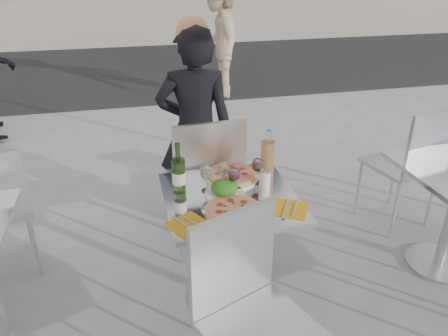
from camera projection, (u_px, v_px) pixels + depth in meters
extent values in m
plane|color=slate|center=(229.00, 300.00, 2.73)|extent=(80.00, 80.00, 0.00)
cube|color=black|center=(148.00, 66.00, 8.41)|extent=(24.00, 5.00, 0.00)
cylinder|color=#B7BABF|center=(229.00, 298.00, 2.73)|extent=(0.44, 0.44, 0.02)
cylinder|color=#B7BABF|center=(230.00, 252.00, 2.57)|extent=(0.07, 0.07, 0.72)
cube|color=silver|center=(230.00, 198.00, 2.41)|extent=(0.72, 0.72, 0.03)
cylinder|color=#B7BABF|center=(438.00, 263.00, 3.04)|extent=(0.44, 0.44, 0.02)
cylinder|color=silver|center=(221.00, 196.00, 3.40)|extent=(0.03, 0.03, 0.50)
cylinder|color=silver|center=(170.00, 204.00, 3.29)|extent=(0.03, 0.03, 0.50)
cylinder|color=silver|center=(238.00, 223.00, 3.05)|extent=(0.03, 0.03, 0.50)
cylinder|color=silver|center=(181.00, 233.00, 2.95)|extent=(0.03, 0.03, 0.50)
cube|color=silver|center=(202.00, 181.00, 3.06)|extent=(0.50, 0.50, 0.03)
cube|color=silver|center=(210.00, 161.00, 2.74)|extent=(0.47, 0.06, 0.50)
cylinder|color=silver|center=(266.00, 328.00, 2.22)|extent=(0.03, 0.03, 0.48)
cube|color=silver|center=(264.00, 333.00, 1.87)|extent=(0.58, 0.58, 0.03)
cube|color=silver|center=(233.00, 259.00, 1.92)|extent=(0.42, 0.19, 0.48)
cylinder|color=silver|center=(27.00, 220.00, 3.14)|extent=(0.02, 0.02, 0.45)
cylinder|color=silver|center=(35.00, 246.00, 2.86)|extent=(0.02, 0.02, 0.45)
cylinder|color=silver|center=(393.00, 178.00, 3.69)|extent=(0.03, 0.03, 0.48)
cylinder|color=silver|center=(358.00, 188.00, 3.53)|extent=(0.03, 0.03, 0.48)
cylinder|color=silver|center=(431.00, 199.00, 3.38)|extent=(0.03, 0.03, 0.48)
cylinder|color=silver|center=(394.00, 211.00, 3.22)|extent=(0.03, 0.03, 0.48)
cube|color=silver|center=(400.00, 165.00, 3.34)|extent=(0.54, 0.54, 0.03)
cube|color=silver|center=(431.00, 144.00, 3.05)|extent=(0.44, 0.13, 0.48)
imported|color=black|center=(195.00, 131.00, 3.22)|extent=(0.61, 0.45, 1.54)
imported|color=tan|center=(219.00, 40.00, 6.23)|extent=(0.65, 1.10, 1.68)
cylinder|color=#DAA355|center=(234.00, 210.00, 2.25)|extent=(0.30, 0.30, 0.02)
cylinder|color=tan|center=(234.00, 209.00, 2.25)|extent=(0.27, 0.27, 0.00)
cylinder|color=white|center=(231.00, 176.00, 2.60)|extent=(0.33, 0.33, 0.01)
cylinder|color=#DAA355|center=(231.00, 174.00, 2.59)|extent=(0.29, 0.29, 0.02)
cylinder|color=tan|center=(231.00, 173.00, 2.59)|extent=(0.26, 0.26, 0.00)
cylinder|color=white|center=(224.00, 194.00, 2.42)|extent=(0.22, 0.22, 0.01)
ellipsoid|color=#206F1B|center=(224.00, 187.00, 2.40)|extent=(0.15, 0.15, 0.08)
sphere|color=#B21914|center=(230.00, 183.00, 2.42)|extent=(0.03, 0.03, 0.03)
cylinder|color=#365A21|center=(179.00, 176.00, 2.40)|extent=(0.07, 0.07, 0.20)
cone|color=#365A21|center=(178.00, 160.00, 2.36)|extent=(0.07, 0.07, 0.03)
cylinder|color=#365A21|center=(178.00, 152.00, 2.34)|extent=(0.03, 0.03, 0.10)
cylinder|color=silver|center=(179.00, 178.00, 2.40)|extent=(0.07, 0.08, 0.07)
cylinder|color=tan|center=(267.00, 159.00, 2.57)|extent=(0.08, 0.08, 0.22)
cylinder|color=white|center=(269.00, 137.00, 2.51)|extent=(0.03, 0.03, 0.08)
cylinder|color=white|center=(265.00, 179.00, 2.49)|extent=(0.06, 0.06, 0.09)
cylinder|color=silver|center=(265.00, 170.00, 2.47)|extent=(0.06, 0.06, 0.02)
cylinder|color=white|center=(207.00, 190.00, 2.45)|extent=(0.06, 0.06, 0.00)
cylinder|color=white|center=(206.00, 184.00, 2.44)|extent=(0.01, 0.01, 0.09)
ellipsoid|color=white|center=(206.00, 173.00, 2.40)|extent=(0.07, 0.07, 0.08)
ellipsoid|color=#C8C98D|center=(206.00, 174.00, 2.41)|extent=(0.05, 0.05, 0.05)
cylinder|color=white|center=(223.00, 187.00, 2.49)|extent=(0.06, 0.06, 0.00)
cylinder|color=white|center=(223.00, 180.00, 2.47)|extent=(0.01, 0.01, 0.09)
ellipsoid|color=white|center=(223.00, 169.00, 2.44)|extent=(0.07, 0.07, 0.08)
ellipsoid|color=#C8C98D|center=(223.00, 171.00, 2.45)|extent=(0.05, 0.05, 0.05)
cylinder|color=white|center=(234.00, 192.00, 2.44)|extent=(0.06, 0.06, 0.00)
cylinder|color=white|center=(234.00, 185.00, 2.42)|extent=(0.01, 0.01, 0.09)
ellipsoid|color=white|center=(234.00, 174.00, 2.39)|extent=(0.07, 0.07, 0.08)
ellipsoid|color=#45091C|center=(234.00, 176.00, 2.39)|extent=(0.05, 0.05, 0.05)
cylinder|color=white|center=(257.00, 182.00, 2.54)|extent=(0.06, 0.06, 0.00)
cylinder|color=white|center=(257.00, 176.00, 2.52)|extent=(0.01, 0.01, 0.09)
ellipsoid|color=white|center=(257.00, 165.00, 2.49)|extent=(0.07, 0.07, 0.08)
ellipsoid|color=#45091C|center=(257.00, 166.00, 2.50)|extent=(0.05, 0.05, 0.05)
cube|color=gold|center=(188.00, 225.00, 2.14)|extent=(0.24, 0.24, 0.00)
cube|color=#B7BABF|center=(184.00, 225.00, 2.14)|extent=(0.11, 0.18, 0.00)
cube|color=#B7BABF|center=(194.00, 223.00, 2.15)|extent=(0.10, 0.16, 0.00)
cube|color=gold|center=(290.00, 209.00, 2.28)|extent=(0.25, 0.25, 0.00)
cube|color=#B7BABF|center=(286.00, 208.00, 2.27)|extent=(0.11, 0.18, 0.00)
cube|color=#B7BABF|center=(295.00, 207.00, 2.28)|extent=(0.10, 0.16, 0.00)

